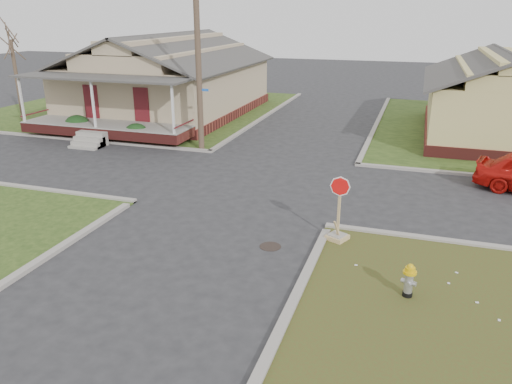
% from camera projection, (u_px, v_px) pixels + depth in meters
% --- Properties ---
extents(ground, '(120.00, 120.00, 0.00)m').
position_uv_depth(ground, '(209.00, 230.00, 15.87)').
color(ground, '#272729').
rests_on(ground, ground).
extents(verge_far_left, '(19.00, 19.00, 0.05)m').
position_uv_depth(verge_far_left, '(141.00, 108.00, 35.73)').
color(verge_far_left, '#283F16').
rests_on(verge_far_left, ground).
extents(curbs, '(80.00, 40.00, 0.12)m').
position_uv_depth(curbs, '(257.00, 182.00, 20.33)').
color(curbs, gray).
rests_on(curbs, ground).
extents(manhole, '(0.64, 0.64, 0.01)m').
position_uv_depth(manhole, '(270.00, 246.00, 14.77)').
color(manhole, black).
rests_on(manhole, ground).
extents(corner_house, '(10.10, 15.50, 5.30)m').
position_uv_depth(corner_house, '(168.00, 80.00, 32.91)').
color(corner_house, maroon).
rests_on(corner_house, ground).
extents(side_house_yellow, '(7.60, 11.60, 4.70)m').
position_uv_depth(side_house_yellow, '(499.00, 97.00, 26.92)').
color(side_house_yellow, maroon).
rests_on(side_house_yellow, ground).
extents(utility_pole, '(1.80, 0.28, 9.00)m').
position_uv_depth(utility_pole, '(198.00, 54.00, 23.45)').
color(utility_pole, '#443627').
rests_on(utility_pole, ground).
extents(tree_far_left, '(0.22, 0.22, 4.90)m').
position_uv_depth(tree_far_left, '(17.00, 80.00, 30.99)').
color(tree_far_left, '#443627').
rests_on(tree_far_left, verge_far_left).
extents(fire_hydrant, '(0.32, 0.32, 0.87)m').
position_uv_depth(fire_hydrant, '(409.00, 279.00, 11.97)').
color(fire_hydrant, black).
rests_on(fire_hydrant, ground).
extents(stop_sign, '(0.57, 0.56, 2.02)m').
position_uv_depth(stop_sign, '(338.00, 226.00, 14.99)').
color(stop_sign, tan).
rests_on(stop_sign, ground).
extents(hedge_left, '(1.46, 1.20, 1.12)m').
position_uv_depth(hedge_left, '(78.00, 125.00, 27.62)').
color(hedge_left, '#133614').
rests_on(hedge_left, verge_far_left).
extents(hedge_right, '(1.36, 1.12, 1.04)m').
position_uv_depth(hedge_right, '(136.00, 133.00, 26.09)').
color(hedge_right, '#133614').
rests_on(hedge_right, verge_far_left).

